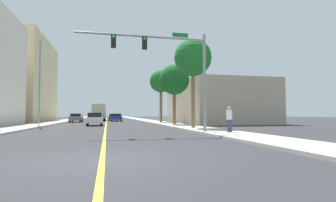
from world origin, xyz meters
name	(u,v)px	position (x,y,z in m)	size (l,w,h in m)	color
ground	(106,121)	(0.00, 42.00, 0.00)	(192.00, 192.00, 0.00)	#2D2D30
sidewalk_left	(61,121)	(-7.80, 42.00, 0.07)	(3.02, 168.00, 0.15)	beige
sidewalk_right	(149,121)	(7.80, 42.00, 0.07)	(3.02, 168.00, 0.15)	#B2ADA3
lane_marking_center	(106,121)	(0.00, 42.00, 0.00)	(0.16, 144.00, 0.01)	yellow
building_left_far	(8,80)	(-17.13, 44.61, 7.41)	(13.13, 19.41, 14.82)	beige
building_right_near	(216,103)	(16.27, 29.80, 3.01)	(11.41, 16.88, 6.01)	tan
traffic_signal_mast	(169,59)	(4.16, 9.39, 5.06)	(8.77, 0.36, 6.76)	gray
street_lamp	(40,78)	(-6.79, 22.01, 5.13)	(0.56, 0.28, 9.10)	gray
palm_near	(193,58)	(7.61, 14.75, 6.38)	(3.37, 3.37, 7.98)	brown
palm_mid	(174,80)	(7.92, 22.84, 5.43)	(3.63, 3.63, 7.14)	brown
palm_far	(161,82)	(7.91, 30.93, 6.18)	(3.39, 3.39, 7.81)	brown
car_green	(113,117)	(1.42, 48.40, 0.71)	(2.03, 4.01, 1.37)	#196638
car_white	(95,119)	(-1.29, 24.37, 0.76)	(1.89, 3.97, 1.50)	white
car_gray	(76,118)	(-4.84, 38.54, 0.75)	(1.92, 4.31, 1.42)	slate
car_blue	(116,117)	(1.81, 42.56, 0.75)	(2.05, 4.25, 1.42)	#1E389E
delivery_truck	(99,112)	(-1.41, 47.04, 1.72)	(2.62, 7.41, 3.26)	silver
pedestrian	(229,119)	(8.08, 8.48, 1.00)	(0.38, 0.38, 1.70)	#3F3859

